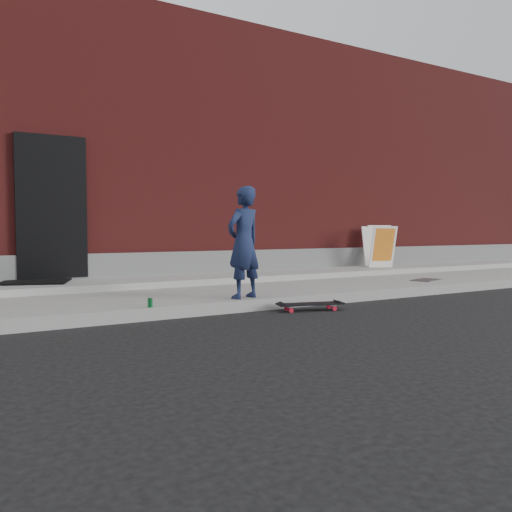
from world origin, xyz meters
TOP-DOWN VIEW (x-y plane):
  - ground at (0.00, 0.00)m, footprint 80.00×80.00m
  - sidewalk at (0.00, 1.50)m, footprint 20.00×3.00m
  - apron at (0.00, 2.40)m, footprint 20.00×1.20m
  - building at (-0.00, 6.99)m, footprint 20.00×8.10m
  - child at (-0.63, 0.20)m, footprint 0.61×0.49m
  - skateboard at (0.07, -0.30)m, footprint 0.88×0.43m
  - pizza_sign at (3.86, 2.46)m, footprint 0.69×0.76m
  - soda_can at (-1.93, 0.05)m, footprint 0.07×0.07m
  - doormat at (-2.90, 2.60)m, footprint 1.11×1.00m
  - utility_plate at (3.25, 0.63)m, footprint 0.63×0.51m

SIDE VIEW (x-z plane):
  - ground at x=0.00m, z-range 0.00..0.00m
  - sidewalk at x=0.00m, z-range 0.00..0.15m
  - skateboard at x=0.07m, z-range 0.03..0.13m
  - utility_plate at x=3.25m, z-range 0.15..0.17m
  - apron at x=0.00m, z-range 0.15..0.25m
  - soda_can at x=-1.93m, z-range 0.15..0.26m
  - doormat at x=-2.90m, z-range 0.25..0.28m
  - pizza_sign at x=3.86m, z-range 0.25..1.14m
  - child at x=-0.63m, z-range 0.15..1.60m
  - building at x=0.00m, z-range 0.00..5.00m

